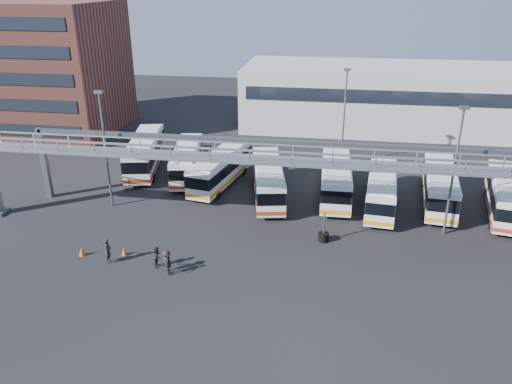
# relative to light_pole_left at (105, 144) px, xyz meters

# --- Properties ---
(ground) EXTENTS (140.00, 140.00, 0.00)m
(ground) POSITION_rel_light_pole_left_xyz_m (16.00, -8.00, -5.73)
(ground) COLOR black
(ground) RESTS_ON ground
(gantry) EXTENTS (51.40, 5.15, 7.10)m
(gantry) POSITION_rel_light_pole_left_xyz_m (16.00, -2.13, -0.22)
(gantry) COLOR gray
(gantry) RESTS_ON ground
(apartment_building) EXTENTS (18.00, 15.00, 16.00)m
(apartment_building) POSITION_rel_light_pole_left_xyz_m (-18.00, 22.00, 2.27)
(apartment_building) COLOR brown
(apartment_building) RESTS_ON ground
(warehouse) EXTENTS (42.00, 14.00, 8.00)m
(warehouse) POSITION_rel_light_pole_left_xyz_m (28.00, 30.00, -1.73)
(warehouse) COLOR #9E9E99
(warehouse) RESTS_ON ground
(light_pole_left) EXTENTS (0.70, 0.35, 10.21)m
(light_pole_left) POSITION_rel_light_pole_left_xyz_m (0.00, 0.00, 0.00)
(light_pole_left) COLOR #4C4F54
(light_pole_left) RESTS_ON ground
(light_pole_mid) EXTENTS (0.70, 0.35, 10.21)m
(light_pole_mid) POSITION_rel_light_pole_left_xyz_m (28.00, -1.00, 0.00)
(light_pole_mid) COLOR #4C4F54
(light_pole_mid) RESTS_ON ground
(light_pole_back) EXTENTS (0.70, 0.35, 10.21)m
(light_pole_back) POSITION_rel_light_pole_left_xyz_m (20.00, 14.00, 0.00)
(light_pole_back) COLOR #4C4F54
(light_pole_back) RESTS_ON ground
(bus_1) EXTENTS (4.87, 11.69, 3.46)m
(bus_1) POSITION_rel_light_pole_left_xyz_m (-0.27, 9.22, -3.81)
(bus_1) COLOR silver
(bus_1) RESTS_ON ground
(bus_2) EXTENTS (4.04, 10.48, 3.11)m
(bus_2) POSITION_rel_light_pole_left_xyz_m (4.59, 8.07, -4.01)
(bus_2) COLOR silver
(bus_2) RESTS_ON ground
(bus_3) EXTENTS (4.42, 10.78, 3.19)m
(bus_3) POSITION_rel_light_pole_left_xyz_m (8.46, 6.31, -3.96)
(bus_3) COLOR silver
(bus_3) RESTS_ON ground
(bus_4) EXTENTS (4.35, 10.90, 3.23)m
(bus_4) POSITION_rel_light_pole_left_xyz_m (13.38, 4.05, -3.94)
(bus_4) COLOR silver
(bus_4) RESTS_ON ground
(bus_5) EXTENTS (2.76, 11.29, 3.42)m
(bus_5) POSITION_rel_light_pole_left_xyz_m (19.43, 5.37, -3.84)
(bus_5) COLOR silver
(bus_5) RESTS_ON ground
(bus_6) EXTENTS (3.41, 10.44, 3.11)m
(bus_6) POSITION_rel_light_pole_left_xyz_m (23.40, 3.48, -4.00)
(bus_6) COLOR silver
(bus_6) RESTS_ON ground
(bus_7) EXTENTS (3.88, 11.19, 3.33)m
(bus_7) POSITION_rel_light_pole_left_xyz_m (28.51, 4.96, -3.89)
(bus_7) COLOR silver
(bus_7) RESTS_ON ground
(bus_8) EXTENTS (4.40, 10.79, 3.20)m
(bus_8) POSITION_rel_light_pole_left_xyz_m (33.63, 3.66, -3.96)
(bus_8) COLOR silver
(bus_8) RESTS_ON ground
(pedestrian_a) EXTENTS (0.52, 0.72, 1.85)m
(pedestrian_a) POSITION_rel_light_pole_left_xyz_m (3.73, -9.09, -4.80)
(pedestrian_a) COLOR black
(pedestrian_a) RESTS_ON ground
(pedestrian_b) EXTENTS (0.63, 0.78, 1.53)m
(pedestrian_b) POSITION_rel_light_pole_left_xyz_m (7.35, -9.05, -4.96)
(pedestrian_b) COLOR black
(pedestrian_b) RESTS_ON ground
(pedestrian_c) EXTENTS (1.11, 1.12, 1.55)m
(pedestrian_c) POSITION_rel_light_pole_left_xyz_m (8.18, -9.52, -4.95)
(pedestrian_c) COLOR black
(pedestrian_c) RESTS_ON ground
(pedestrian_d) EXTENTS (0.58, 0.96, 1.52)m
(pedestrian_d) POSITION_rel_light_pole_left_xyz_m (8.43, -9.94, -4.97)
(pedestrian_d) COLOR black
(pedestrian_d) RESTS_ON ground
(cone_left) EXTENTS (0.59, 0.59, 0.71)m
(cone_left) POSITION_rel_light_pole_left_xyz_m (1.40, -8.52, -5.37)
(cone_left) COLOR #F3500D
(cone_left) RESTS_ON ground
(cone_right) EXTENTS (0.43, 0.43, 0.63)m
(cone_right) POSITION_rel_light_pole_left_xyz_m (4.41, -7.97, -5.41)
(cone_right) COLOR #F3500D
(cone_right) RESTS_ON ground
(tire_stack) EXTENTS (0.85, 0.85, 2.42)m
(tire_stack) POSITION_rel_light_pole_left_xyz_m (18.66, -3.62, -5.32)
(tire_stack) COLOR black
(tire_stack) RESTS_ON ground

